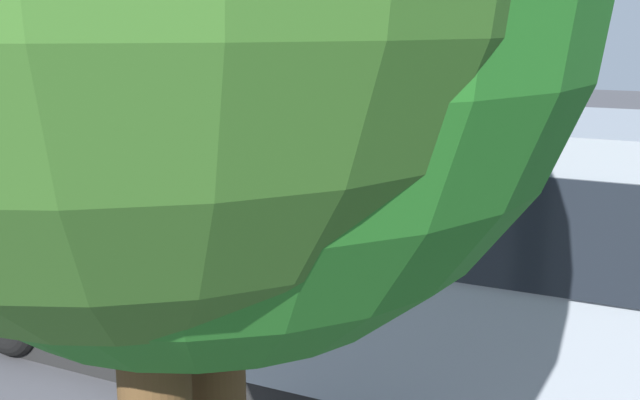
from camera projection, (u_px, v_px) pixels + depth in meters
name	position (u px, v px, depth m)	size (l,w,h in m)	color
ground_plane	(350.00, 248.00, 15.03)	(80.00, 80.00, 0.00)	#424247
tour_bus	(289.00, 243.00, 9.30)	(9.79, 2.75, 3.25)	#8C939E
spectator_far_left	(422.00, 245.00, 11.29)	(0.58, 0.36, 1.80)	#473823
spectator_left	(363.00, 242.00, 11.57)	(0.58, 0.37, 1.73)	black
spectator_centre	(303.00, 236.00, 12.13)	(0.57, 0.39, 1.67)	black
parked_motorcycle_silver	(387.00, 295.00, 10.98)	(2.05, 0.58, 0.99)	black
stunt_motorcycle	(206.00, 183.00, 18.02)	(2.02, 0.73, 1.23)	black
traffic_cone	(289.00, 201.00, 17.61)	(0.34, 0.34, 0.63)	orange
bay_line_a	(553.00, 266.00, 13.91)	(0.24, 4.59, 0.01)	white
bay_line_b	(405.00, 247.00, 15.06)	(0.24, 4.71, 0.01)	white
bay_line_c	(279.00, 232.00, 16.20)	(0.23, 4.26, 0.01)	white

